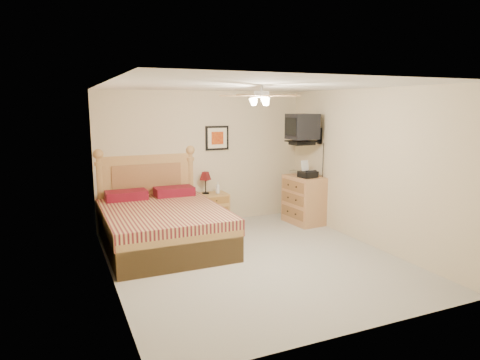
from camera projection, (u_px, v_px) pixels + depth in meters
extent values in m
plane|color=#A4A094|center=(254.00, 260.00, 6.27)|extent=(4.50, 4.50, 0.00)
cube|color=white|center=(255.00, 86.00, 5.84)|extent=(4.00, 4.50, 0.04)
cube|color=beige|center=(204.00, 158.00, 8.09)|extent=(4.00, 0.04, 2.50)
cube|color=beige|center=(357.00, 211.00, 4.03)|extent=(4.00, 0.04, 2.50)
cube|color=beige|center=(108.00, 186.00, 5.27)|extent=(0.04, 4.50, 2.50)
cube|color=beige|center=(367.00, 168.00, 6.84)|extent=(0.04, 4.50, 2.50)
cube|color=#B7834B|center=(213.00, 209.00, 8.06)|extent=(0.56, 0.42, 0.60)
imported|color=silver|center=(218.00, 188.00, 8.01)|extent=(0.11, 0.11, 0.22)
cube|color=black|center=(217.00, 138.00, 8.11)|extent=(0.46, 0.04, 0.46)
cube|color=#B87F4D|center=(304.00, 200.00, 8.15)|extent=(0.59, 0.81, 0.91)
imported|color=beige|center=(296.00, 173.00, 8.34)|extent=(0.24, 0.30, 0.02)
imported|color=tan|center=(295.00, 172.00, 8.36)|extent=(0.32, 0.34, 0.02)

